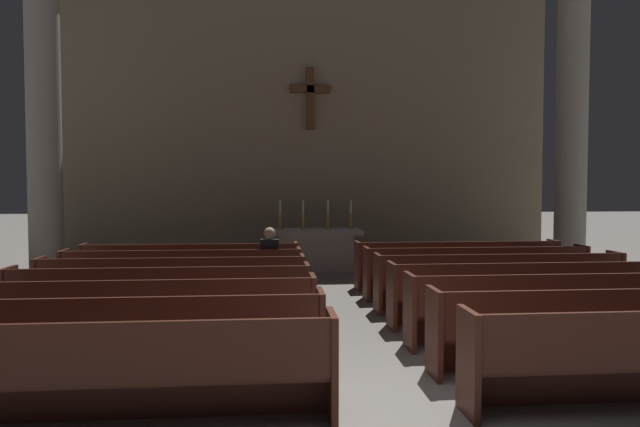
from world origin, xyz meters
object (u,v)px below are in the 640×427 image
at_px(candlestick_outer_left, 280,220).
at_px(altar, 316,249).
at_px(pew_right_row_2, 615,329).
at_px(column_right_second, 572,133).
at_px(pew_left_row_5, 173,286).
at_px(pew_left_row_1, 92,374).
at_px(pew_left_row_4, 161,300).
at_px(pew_left_row_6, 183,276).
at_px(pew_left_row_2, 123,340).
at_px(candlestick_inner_right, 328,220).
at_px(pew_left_row_3, 145,317).
at_px(pew_right_row_5, 499,282).
at_px(pew_right_row_7, 457,264).
at_px(pew_left_row_7, 191,268).
at_px(pew_right_row_4, 528,293).
at_px(lone_worshipper, 270,262).
at_px(candlestick_outer_right, 351,220).
at_px(candlestick_inner_left, 303,220).
at_px(pew_right_row_6, 476,272).
at_px(column_left_second, 44,129).
at_px(pew_right_row_3, 565,309).

bearing_deg(candlestick_outer_left, altar, 0.00).
relative_size(pew_right_row_2, column_right_second, 0.61).
bearing_deg(pew_left_row_5, pew_left_row_1, -90.00).
distance_m(pew_left_row_4, pew_left_row_6, 2.13).
bearing_deg(pew_right_row_2, pew_left_row_2, 180.00).
xyz_separation_m(pew_left_row_2, pew_right_row_2, (5.24, 0.00, 0.00)).
xyz_separation_m(pew_left_row_2, candlestick_inner_right, (2.92, 7.99, 0.75)).
bearing_deg(candlestick_outer_left, pew_left_row_3, -104.32).
bearing_deg(altar, pew_right_row_5, -61.37).
bearing_deg(pew_right_row_7, pew_left_row_7, 180.00).
height_order(pew_right_row_4, lone_worshipper, lone_worshipper).
relative_size(pew_left_row_5, candlestick_outer_right, 5.91).
bearing_deg(candlestick_outer_left, candlestick_inner_left, 0.00).
bearing_deg(pew_right_row_2, pew_right_row_6, 90.00).
distance_m(pew_left_row_5, candlestick_outer_right, 5.97).
relative_size(pew_left_row_4, lone_worshipper, 3.09).
xyz_separation_m(pew_right_row_4, candlestick_inner_left, (-2.92, 5.86, 0.75)).
distance_m(pew_left_row_5, pew_left_row_6, 1.07).
height_order(pew_left_row_1, candlestick_inner_left, candlestick_inner_left).
relative_size(pew_right_row_4, pew_right_row_7, 1.00).
distance_m(pew_left_row_6, pew_right_row_6, 5.24).
bearing_deg(pew_right_row_2, candlestick_inner_right, 106.17).
distance_m(column_left_second, candlestick_inner_left, 6.06).
distance_m(pew_left_row_4, pew_right_row_4, 5.24).
bearing_deg(pew_left_row_1, pew_right_row_5, 39.16).
bearing_deg(pew_right_row_3, candlestick_outer_left, 116.59).
distance_m(column_left_second, lone_worshipper, 6.19).
xyz_separation_m(pew_left_row_1, candlestick_outer_left, (1.77, 9.06, 0.75)).
distance_m(pew_right_row_3, pew_right_row_4, 1.07).
xyz_separation_m(pew_left_row_5, candlestick_outer_right, (3.47, 4.80, 0.75)).
bearing_deg(pew_right_row_4, pew_right_row_5, 90.00).
distance_m(pew_right_row_2, candlestick_inner_right, 8.36).
bearing_deg(lone_worshipper, pew_right_row_6, -0.60).
height_order(pew_left_row_6, pew_right_row_4, same).
height_order(pew_right_row_7, candlestick_inner_right, candlestick_inner_right).
height_order(pew_left_row_6, pew_left_row_7, same).
bearing_deg(pew_right_row_5, pew_right_row_6, 90.00).
height_order(pew_left_row_3, altar, altar).
bearing_deg(lone_worshipper, pew_right_row_3, -40.90).
bearing_deg(pew_left_row_3, candlestick_inner_right, 67.16).
height_order(altar, candlestick_outer_left, candlestick_outer_left).
bearing_deg(pew_left_row_4, pew_right_row_5, 11.51).
bearing_deg(pew_left_row_2, pew_left_row_7, 90.00).
relative_size(pew_right_row_2, column_left_second, 0.61).
xyz_separation_m(pew_left_row_3, candlestick_outer_right, (3.47, 6.93, 0.75)).
xyz_separation_m(pew_right_row_2, pew_right_row_7, (0.00, 5.33, 0.00)).
distance_m(pew_left_row_3, pew_right_row_4, 5.34).
height_order(pew_left_row_1, pew_right_row_5, same).
xyz_separation_m(pew_left_row_4, lone_worshipper, (1.50, 2.17, 0.22)).
bearing_deg(column_left_second, pew_right_row_5, -24.97).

